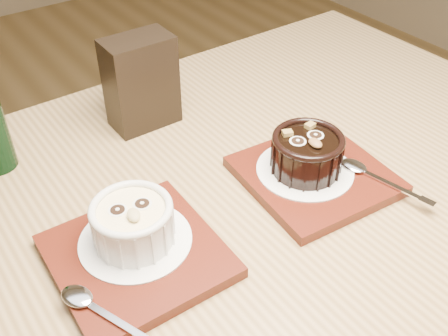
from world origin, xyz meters
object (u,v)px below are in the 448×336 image
object	(u,v)px
ramekin_dark	(307,152)
condiment_stand	(141,82)
tray_right	(314,176)
ramekin_white	(133,222)
table	(219,272)
tray_left	(137,256)

from	to	relation	value
ramekin_dark	condiment_stand	xyz separation A→B (m)	(-0.11, 0.25, 0.02)
condiment_stand	tray_right	bearing A→B (deg)	-65.63
tray_right	ramekin_dark	distance (m)	0.04
ramekin_white	condiment_stand	xyz separation A→B (m)	(0.14, 0.23, 0.02)
table	ramekin_white	bearing A→B (deg)	168.48
tray_left	ramekin_white	world-z (taller)	ramekin_white
table	tray_right	bearing A→B (deg)	-2.21
condiment_stand	table	bearing A→B (deg)	-98.24
table	ramekin_white	size ratio (longest dim) A/B	13.00
table	condiment_stand	bearing A→B (deg)	81.76
table	tray_left	xyz separation A→B (m)	(-0.11, 0.01, 0.10)
tray_left	ramekin_dark	bearing A→B (deg)	-0.41
ramekin_dark	condiment_stand	distance (m)	0.27
table	tray_right	world-z (taller)	tray_right
tray_left	ramekin_dark	size ratio (longest dim) A/B	1.91
ramekin_white	tray_right	world-z (taller)	ramekin_white
ramekin_white	condiment_stand	size ratio (longest dim) A/B	0.66
table	ramekin_dark	bearing A→B (deg)	1.39
tray_left	condiment_stand	world-z (taller)	condiment_stand
ramekin_dark	tray_left	bearing A→B (deg)	-173.40
ramekin_white	ramekin_dark	size ratio (longest dim) A/B	0.98
table	ramekin_white	world-z (taller)	ramekin_white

